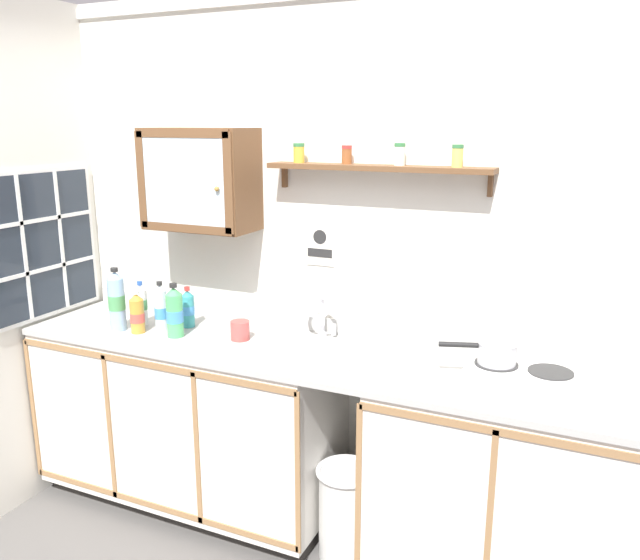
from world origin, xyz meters
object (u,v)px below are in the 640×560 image
sink (308,352)px  bottle_water_clear_5 (161,308)px  mug (240,330)px  bottle_detergent_teal_1 (188,309)px  trash_bin (346,511)px  bottle_water_blue_4 (117,301)px  bottle_juice_amber_3 (137,314)px  hot_plate_stove (522,377)px  warning_sign (320,243)px  saucepan (496,352)px  bottle_opaque_white_0 (141,305)px  wall_cabinet (200,179)px  bottle_soda_green_2 (175,313)px

sink → bottle_water_clear_5: size_ratio=2.25×
mug → bottle_detergent_teal_1: bearing=170.2°
mug → trash_bin: mug is taller
bottle_detergent_teal_1 → bottle_water_blue_4: size_ratio=0.66×
trash_bin → bottle_juice_amber_3: bearing=-179.1°
hot_plate_stove → warning_sign: size_ratio=1.93×
saucepan → bottle_opaque_white_0: bearing=-179.3°
hot_plate_stove → bottle_detergent_teal_1: bearing=177.4°
saucepan → bottle_juice_amber_3: (-1.74, -0.12, -0.02)m
bottle_juice_amber_3 → wall_cabinet: (0.23, 0.26, 0.66)m
mug → wall_cabinet: wall_cabinet is taller
mug → warning_sign: (0.31, 0.27, 0.41)m
warning_sign → saucepan: bearing=-16.5°
bottle_soda_green_2 → warning_sign: 0.80m
sink → mug: size_ratio=5.16×
bottle_detergent_teal_1 → wall_cabinet: 0.67m
bottle_juice_amber_3 → warning_sign: 0.99m
mug → hot_plate_stove: bearing=-0.7°
mug → wall_cabinet: 0.78m
hot_plate_stove → bottle_detergent_teal_1: size_ratio=2.06×
hot_plate_stove → wall_cabinet: wall_cabinet is taller
bottle_water_blue_4 → bottle_detergent_teal_1: bearing=32.7°
sink → bottle_juice_amber_3: (-0.88, -0.14, 0.12)m
hot_plate_stove → bottle_juice_amber_3: (-1.85, -0.11, 0.06)m
hot_plate_stove → saucepan: bearing=171.0°
bottle_water_clear_5 → mug: (0.44, 0.04, -0.07)m
bottle_juice_amber_3 → bottle_water_blue_4: (-0.12, -0.01, 0.05)m
bottle_detergent_teal_1 → mug: bottle_detergent_teal_1 is taller
hot_plate_stove → bottle_water_blue_4: (-1.97, -0.11, 0.12)m
sink → bottle_juice_amber_3: bearing=-171.0°
bottle_detergent_teal_1 → bottle_water_blue_4: (-0.30, -0.19, 0.06)m
wall_cabinet → warning_sign: wall_cabinet is taller
bottle_water_clear_5 → wall_cabinet: (0.15, 0.17, 0.64)m
saucepan → bottle_soda_green_2: bottle_soda_green_2 is taller
bottle_opaque_white_0 → warning_sign: bearing=18.1°
sink → bottle_water_clear_5: 0.81m
bottle_soda_green_2 → bottle_water_blue_4: (-0.33, -0.04, 0.03)m
wall_cabinet → bottle_detergent_teal_1: bearing=-126.5°
bottle_water_clear_5 → bottle_water_blue_4: bearing=-155.3°
bottle_detergent_teal_1 → bottle_water_clear_5: bearing=-134.3°
saucepan → bottle_detergent_teal_1: size_ratio=1.44×
bottle_water_clear_5 → wall_cabinet: size_ratio=0.45×
bottle_opaque_white_0 → wall_cabinet: 0.73m
hot_plate_stove → warning_sign: warning_sign is taller
sink → warning_sign: bearing=101.5°
hot_plate_stove → mug: bearing=179.3°
bottle_water_clear_5 → saucepan: bearing=1.4°
bottle_detergent_teal_1 → bottle_water_blue_4: bottle_water_blue_4 is taller
bottle_opaque_white_0 → warning_sign: warning_sign is taller
saucepan → wall_cabinet: wall_cabinet is taller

